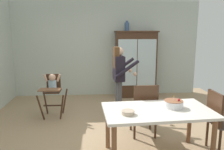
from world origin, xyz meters
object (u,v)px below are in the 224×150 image
(ceramic_vase, at_px, (127,26))
(high_chair_with_toddler, at_px, (52,88))
(adult_person, at_px, (119,74))
(dining_chair_far_side, at_px, (144,107))
(birthday_cake, at_px, (174,104))
(dining_table, at_px, (157,115))
(dining_chair_right_end, at_px, (220,118))
(china_cabinet, at_px, (136,64))
(serving_bowl, at_px, (128,112))

(ceramic_vase, relative_size, high_chair_with_toddler, 0.28)
(adult_person, bearing_deg, dining_chair_far_side, -165.77)
(high_chair_with_toddler, relative_size, adult_person, 0.62)
(high_chair_with_toddler, distance_m, birthday_cake, 2.69)
(high_chair_with_toddler, height_order, dining_table, high_chair_with_toddler)
(adult_person, xyz_separation_m, dining_chair_far_side, (0.35, -0.97, -0.41))
(high_chair_with_toddler, relative_size, dining_chair_right_end, 0.99)
(china_cabinet, bearing_deg, dining_table, -94.41)
(high_chair_with_toddler, height_order, dining_chair_far_side, dining_chair_far_side)
(birthday_cake, bearing_deg, dining_chair_far_side, 116.83)
(dining_chair_right_end, bearing_deg, ceramic_vase, 16.79)
(birthday_cake, relative_size, serving_bowl, 1.56)
(high_chair_with_toddler, height_order, birthday_cake, high_chair_with_toddler)
(high_chair_with_toddler, distance_m, serving_bowl, 2.37)
(adult_person, relative_size, birthday_cake, 5.47)
(birthday_cake, height_order, dining_chair_right_end, dining_chair_right_end)
(ceramic_vase, relative_size, dining_chair_far_side, 0.28)
(china_cabinet, bearing_deg, adult_person, -111.72)
(high_chair_with_toddler, xyz_separation_m, serving_bowl, (1.36, -1.94, 0.11))
(ceramic_vase, height_order, high_chair_with_toddler, ceramic_vase)
(high_chair_with_toddler, distance_m, adult_person, 1.47)
(high_chair_with_toddler, height_order, adult_person, adult_person)
(serving_bowl, height_order, dining_chair_far_side, dining_chair_far_side)
(adult_person, height_order, serving_bowl, adult_person)
(adult_person, xyz_separation_m, serving_bowl, (-0.07, -1.80, -0.20))
(high_chair_with_toddler, bearing_deg, birthday_cake, -38.33)
(china_cabinet, bearing_deg, dining_chair_right_end, -76.81)
(china_cabinet, xyz_separation_m, dining_chair_right_end, (0.74, -3.18, -0.38))
(adult_person, height_order, birthday_cake, adult_person)
(china_cabinet, height_order, dining_chair_right_end, china_cabinet)
(high_chair_with_toddler, bearing_deg, dining_table, -43.18)
(dining_table, height_order, dining_chair_far_side, dining_chair_far_side)
(china_cabinet, xyz_separation_m, dining_table, (-0.25, -3.24, -0.29))
(china_cabinet, relative_size, dining_chair_far_side, 1.93)
(dining_chair_far_side, height_order, dining_chair_right_end, same)
(ceramic_vase, xyz_separation_m, birthday_cake, (0.27, -3.18, -1.18))
(dining_chair_far_side, bearing_deg, high_chair_with_toddler, -32.71)
(dining_table, xyz_separation_m, birthday_cake, (0.26, 0.07, 0.15))
(adult_person, bearing_deg, ceramic_vase, -18.65)
(adult_person, xyz_separation_m, dining_table, (0.39, -1.63, -0.32))
(china_cabinet, height_order, dining_chair_far_side, china_cabinet)
(ceramic_vase, distance_m, dining_table, 3.50)
(china_cabinet, xyz_separation_m, adult_person, (-0.64, -1.61, 0.03))
(birthday_cake, distance_m, dining_chair_far_side, 0.71)
(adult_person, distance_m, birthday_cake, 1.70)
(china_cabinet, distance_m, dining_chair_far_side, 2.62)
(china_cabinet, distance_m, serving_bowl, 3.49)
(ceramic_vase, relative_size, dining_table, 0.17)
(dining_table, distance_m, birthday_cake, 0.30)
(birthday_cake, bearing_deg, ceramic_vase, 94.87)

